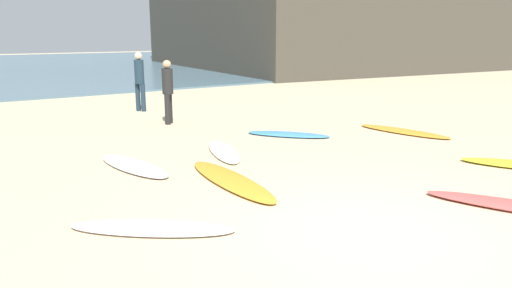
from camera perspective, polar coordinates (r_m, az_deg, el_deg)
The scene contains 9 objects.
ground_plane at distance 5.92m, azimuth 13.41°, elevation -10.31°, with size 120.00×120.00×0.00m, color #C6B28E.
surfboard_0 at distance 12.00m, azimuth 17.03°, elevation 1.45°, with size 0.55×2.33×0.07m, color orange.
surfboard_1 at distance 8.73m, azimuth -14.26°, elevation -2.51°, with size 0.58×2.03×0.08m, color white.
surfboard_2 at distance 9.56m, azimuth -3.84°, elevation -0.85°, with size 0.49×2.02×0.06m, color beige.
surfboard_3 at distance 11.14m, azimuth 3.83°, elevation 1.15°, with size 0.54×1.92×0.07m, color #4896DA.
surfboard_5 at distance 5.99m, azimuth -12.19°, elevation -9.66°, with size 0.52×2.01×0.06m, color silver.
surfboard_8 at distance 7.67m, azimuth -3.00°, elevation -4.27°, with size 0.56×2.57×0.08m, color gold.
beachgoer_near at distance 12.71m, azimuth -10.38°, elevation 6.43°, with size 0.40×0.40×1.65m.
beachgoer_mid at distance 15.01m, azimuth -13.59°, elevation 7.54°, with size 0.38×0.38×1.77m.
Camera 1 is at (-4.14, -3.56, 2.30)m, focal length 33.86 mm.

